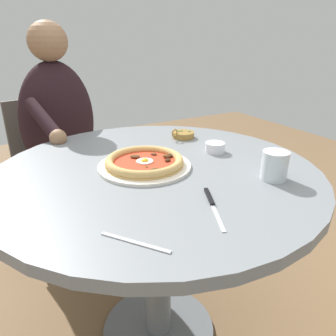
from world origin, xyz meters
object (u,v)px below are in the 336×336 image
Objects in this scene: fork_utensil at (135,242)px; diner_person at (63,159)px; steak_knife at (211,202)px; olive_pan at (183,135)px; pizza_on_plate at (145,163)px; dining_table at (157,201)px; water_glass at (274,167)px; ramekin_capers at (215,147)px; cafe_chair_diner at (53,158)px.

fork_utensil is 0.12× the size of diner_person.
diner_person is (-1.11, 0.09, -0.19)m from fork_utensil.
olive_pan is at bearing 155.14° from steak_knife.
olive_pan reaches higher than pizza_on_plate.
dining_table is 12.11× the size of water_glass.
diner_person is (-0.74, -0.12, -0.21)m from pizza_on_plate.
steak_knife is (0.03, -0.26, -0.03)m from water_glass.
dining_table is at bearing 145.97° from fork_utensil.
steak_knife is at bearing 8.78° from diner_person.
diner_person is (-0.77, -0.15, -0.07)m from dining_table.
ramekin_capers is at bearing 29.33° from diner_person.
fork_utensil is 1.13m from diner_person.
olive_pan is at bearing 133.36° from dining_table.
cafe_chair_diner is at bearing -170.80° from pizza_on_plate.
steak_knife reaches higher than fork_utensil.
olive_pan is (-0.53, 0.24, 0.01)m from steak_knife.
water_glass is 0.07× the size of diner_person.
dining_table is 0.89× the size of diner_person.
steak_knife is 2.70× the size of ramekin_capers.
ramekin_capers is at bearing 26.62° from cafe_chair_diner.
pizza_on_plate is at bearing -132.81° from water_glass.
pizza_on_plate is 0.26× the size of diner_person.
water_glass reaches higher than olive_pan.
olive_pan is 0.10× the size of diner_person.
steak_knife is at bearing -83.30° from water_glass.
water_glass is at bearing 47.19° from pizza_on_plate.
fork_utensil is (0.59, -0.49, -0.01)m from olive_pan.
cafe_chair_diner is (-0.87, -0.44, -0.25)m from ramekin_capers.
olive_pan is (-0.50, -0.01, -0.02)m from water_glass.
diner_person reaches higher than fork_utensil.
steak_knife is (0.28, 0.01, 0.13)m from dining_table.
fork_utensil is (0.06, -0.25, -0.00)m from steak_knife.
steak_knife is at bearing 104.00° from fork_utensil.
diner_person reaches higher than dining_table.
dining_table is 0.93m from cafe_chair_diner.
pizza_on_plate is at bearing 9.03° from diner_person.
cafe_chair_diner is (-0.14, -0.02, -0.04)m from diner_person.
steak_knife is at bearing 2.94° from dining_table.
diner_person reaches higher than cafe_chair_diner.
pizza_on_plate is 3.48× the size of water_glass.
cafe_chair_diner reaches higher than dining_table.
olive_pan is (-0.21, -0.01, -0.01)m from ramekin_capers.
dining_table is 3.48× the size of pizza_on_plate.
olive_pan is at bearing -178.68° from water_glass.
ramekin_capers is 0.06× the size of diner_person.
dining_table is at bearing 49.61° from pizza_on_plate.
dining_table is 7.56× the size of fork_utensil.
water_glass reaches higher than dining_table.
dining_table is 5.40× the size of steak_knife.
diner_person reaches higher than pizza_on_plate.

